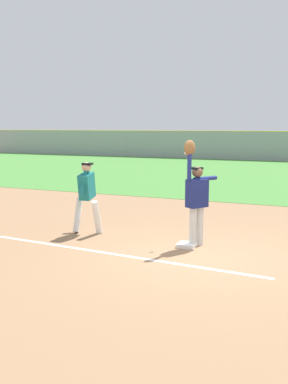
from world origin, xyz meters
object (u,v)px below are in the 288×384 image
Objects in this scene: first_base at (187,245)px; fielder at (196,195)px; parked_car_tan at (135,147)px; baseball at (186,153)px; runner at (87,192)px; parked_car_blue at (286,150)px; parked_car_green at (197,148)px.

first_base is 1.10m from fielder.
baseball is at bearing -56.78° from parked_car_tan.
fielder is 30.81× the size of baseball.
fielder reaches higher than runner.
runner is 2.60m from baseball.
fielder is 30.89m from parked_car_tan.
runner is 0.38× the size of parked_car_blue.
runner reaches higher than parked_car_green.
first_base is 0.09× the size of parked_car_green.
fielder is at bearing 47.58° from first_base.
parked_car_tan and parked_car_blue have the same top height.
fielder reaches higher than parked_car_green.
baseball is 0.02× the size of parked_car_green.
parked_car_green is (5.83, -0.09, 0.00)m from parked_car_tan.
parked_car_blue is at bearing 91.51° from first_base.
baseball is 27.33m from parked_car_blue.
parked_car_tan is 13.09m from parked_car_blue.
parked_car_tan is (-13.64, 27.26, -1.31)m from baseball.
runner is 0.37× the size of parked_car_tan.
parked_car_blue is (7.26, 0.12, 0.00)m from parked_car_green.
parked_car_tan is at bearing -175.65° from parked_car_blue.
runner is 27.91m from parked_car_green.
parked_car_blue is at bearing -0.17° from parked_car_green.
runner reaches higher than parked_car_tan.
runner is at bearing 31.72° from fielder.
baseball is (-0.19, 0.44, 1.94)m from first_base.
parked_car_blue is (-0.73, 27.73, 0.63)m from first_base.
runner is at bearing -174.90° from baseball.
parked_car_tan and parked_car_green have the same top height.
runner is (-2.58, 0.23, 0.96)m from first_base.
baseball is 30.51m from parked_car_tan.
first_base is at bearing -12.55° from runner.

